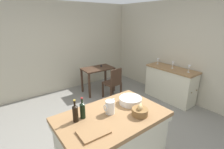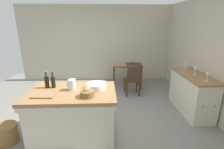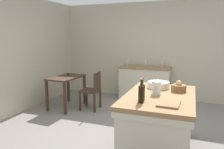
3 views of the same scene
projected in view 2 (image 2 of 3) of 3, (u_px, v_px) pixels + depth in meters
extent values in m
plane|color=slate|center=(93.00, 116.00, 3.66)|extent=(6.76, 6.76, 0.00)
cube|color=#B2AA93|center=(97.00, 44.00, 5.76)|extent=(5.32, 0.12, 2.60)
cube|color=#B2AA93|center=(217.00, 58.00, 3.38)|extent=(0.12, 5.20, 2.60)
cube|color=olive|center=(72.00, 93.00, 2.82)|extent=(1.51, 0.95, 0.06)
cube|color=beige|center=(72.00, 96.00, 2.84)|extent=(1.49, 0.93, 0.08)
cube|color=beige|center=(74.00, 115.00, 2.94)|extent=(1.43, 0.87, 0.81)
cube|color=olive|center=(194.00, 76.00, 3.63)|extent=(0.52, 1.33, 0.04)
cube|color=beige|center=(191.00, 94.00, 3.76)|extent=(0.49, 1.30, 0.85)
sphere|color=brown|center=(203.00, 106.00, 3.11)|extent=(0.03, 0.03, 0.03)
sphere|color=brown|center=(215.00, 106.00, 3.11)|extent=(0.03, 0.03, 0.03)
cube|color=#3D281C|center=(127.00, 65.00, 5.15)|extent=(0.93, 0.61, 0.04)
cube|color=#3D281C|center=(114.00, 79.00, 5.04)|extent=(0.05, 0.05, 0.72)
cube|color=#3D281C|center=(141.00, 79.00, 5.03)|extent=(0.05, 0.05, 0.72)
cube|color=#3D281C|center=(114.00, 74.00, 5.51)|extent=(0.05, 0.05, 0.72)
cube|color=#3D281C|center=(139.00, 74.00, 5.49)|extent=(0.05, 0.05, 0.72)
cylinder|color=black|center=(132.00, 63.00, 5.19)|extent=(0.04, 0.04, 0.05)
cube|color=#3D281C|center=(132.00, 80.00, 4.68)|extent=(0.42, 0.42, 0.04)
cube|color=#3D281C|center=(134.00, 74.00, 4.44)|extent=(0.36, 0.05, 0.42)
cube|color=#3D281C|center=(137.00, 85.00, 4.94)|extent=(0.04, 0.04, 0.42)
cube|color=#3D281C|center=(125.00, 85.00, 4.91)|extent=(0.04, 0.04, 0.42)
cube|color=#3D281C|center=(139.00, 89.00, 4.59)|extent=(0.04, 0.04, 0.42)
cube|color=#3D281C|center=(127.00, 90.00, 4.57)|extent=(0.04, 0.04, 0.42)
cylinder|color=silver|center=(72.00, 85.00, 2.83)|extent=(0.13, 0.13, 0.19)
cone|color=silver|center=(75.00, 79.00, 2.80)|extent=(0.07, 0.04, 0.06)
torus|color=silver|center=(68.00, 84.00, 2.82)|extent=(0.02, 0.10, 0.10)
cylinder|color=silver|center=(97.00, 86.00, 2.89)|extent=(0.35, 0.35, 0.10)
cylinder|color=brown|center=(88.00, 94.00, 2.58)|extent=(0.22, 0.22, 0.10)
ellipsoid|color=tan|center=(87.00, 90.00, 2.56)|extent=(0.14, 0.12, 0.10)
cube|color=olive|center=(44.00, 95.00, 2.63)|extent=(0.36, 0.27, 0.02)
cylinder|color=black|center=(53.00, 82.00, 2.94)|extent=(0.07, 0.07, 0.20)
cone|color=black|center=(53.00, 76.00, 2.90)|extent=(0.07, 0.07, 0.02)
cylinder|color=black|center=(52.00, 74.00, 2.89)|extent=(0.03, 0.03, 0.07)
cylinder|color=maroon|center=(52.00, 72.00, 2.88)|extent=(0.03, 0.03, 0.01)
cylinder|color=black|center=(47.00, 82.00, 2.92)|extent=(0.07, 0.07, 0.21)
cone|color=black|center=(46.00, 76.00, 2.88)|extent=(0.07, 0.07, 0.02)
cylinder|color=black|center=(46.00, 73.00, 2.87)|extent=(0.03, 0.03, 0.07)
cylinder|color=#B29933|center=(46.00, 72.00, 2.86)|extent=(0.03, 0.03, 0.01)
cylinder|color=white|center=(207.00, 81.00, 3.19)|extent=(0.06, 0.06, 0.00)
cylinder|color=white|center=(207.00, 79.00, 3.18)|extent=(0.01, 0.01, 0.07)
cone|color=white|center=(208.00, 75.00, 3.16)|extent=(0.07, 0.07, 0.10)
cylinder|color=white|center=(194.00, 75.00, 3.61)|extent=(0.06, 0.06, 0.00)
cylinder|color=white|center=(195.00, 73.00, 3.60)|extent=(0.01, 0.01, 0.07)
cone|color=white|center=(195.00, 69.00, 3.57)|extent=(0.07, 0.07, 0.11)
cylinder|color=white|center=(185.00, 69.00, 4.08)|extent=(0.06, 0.06, 0.00)
cylinder|color=white|center=(185.00, 67.00, 4.07)|extent=(0.01, 0.01, 0.07)
cone|color=white|center=(186.00, 64.00, 4.05)|extent=(0.07, 0.07, 0.10)
cylinder|color=brown|center=(7.00, 134.00, 2.81)|extent=(0.35, 0.35, 0.33)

